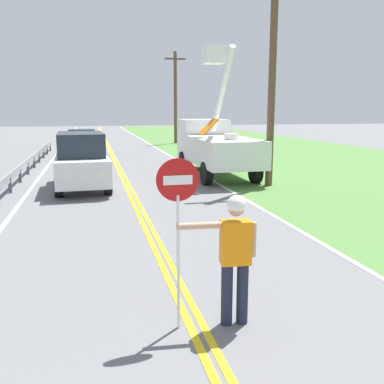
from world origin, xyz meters
TOP-DOWN VIEW (x-y plane):
  - grass_verge_right at (11.60, 20.00)m, footprint 16.00×110.00m
  - centerline_yellow_left at (-0.09, 20.00)m, footprint 0.11×110.00m
  - centerline_yellow_right at (0.09, 20.00)m, footprint 0.11×110.00m
  - edge_line_right at (3.60, 20.00)m, footprint 0.12×110.00m
  - edge_line_left at (-3.60, 20.00)m, footprint 0.12×110.00m
  - flagger_worker at (0.52, 4.70)m, footprint 1.09×0.27m
  - stop_sign_paddle at (-0.24, 4.77)m, footprint 0.56×0.04m
  - utility_bucket_truck at (4.10, 18.09)m, footprint 2.67×6.81m
  - oncoming_suv_nearest at (-1.69, 15.85)m, footprint 2.06×4.67m
  - oncoming_sedan_second at (-1.87, 27.60)m, footprint 1.94×4.12m
  - utility_pole_near at (5.44, 14.92)m, footprint 1.80×0.28m
  - utility_pole_mid at (5.99, 36.81)m, footprint 1.80×0.28m
  - guardrail_left_shoulder at (-4.20, 16.70)m, footprint 0.10×32.00m

SIDE VIEW (x-z plane):
  - grass_verge_right at x=11.60m, z-range 0.00..0.01m
  - centerline_yellow_left at x=-0.09m, z-range 0.00..0.01m
  - centerline_yellow_right at x=0.09m, z-range 0.00..0.01m
  - edge_line_right at x=3.60m, z-range 0.00..0.01m
  - edge_line_left at x=-3.60m, z-range 0.00..0.01m
  - guardrail_left_shoulder at x=-4.20m, z-range 0.16..0.87m
  - oncoming_sedan_second at x=-1.87m, z-range -0.02..1.68m
  - flagger_worker at x=0.52m, z-range 0.13..1.96m
  - oncoming_suv_nearest at x=-1.69m, z-range 0.01..2.11m
  - utility_bucket_truck at x=4.10m, z-range -1.44..4.28m
  - stop_sign_paddle at x=-0.24m, z-range 0.54..2.87m
  - utility_pole_mid at x=5.99m, z-range 0.18..7.99m
  - utility_pole_near at x=5.44m, z-range 0.19..9.13m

